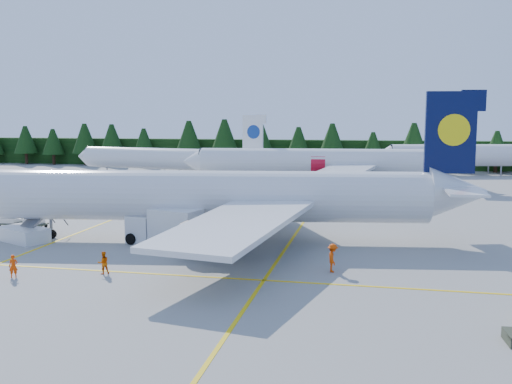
% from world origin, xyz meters
% --- Properties ---
extents(ground, '(320.00, 320.00, 0.00)m').
position_xyz_m(ground, '(0.00, 0.00, 0.00)').
color(ground, gray).
rests_on(ground, ground).
extents(taxi_stripe_a, '(0.25, 120.00, 0.01)m').
position_xyz_m(taxi_stripe_a, '(-14.00, 20.00, 0.01)').
color(taxi_stripe_a, yellow).
rests_on(taxi_stripe_a, ground).
extents(taxi_stripe_b, '(0.25, 120.00, 0.01)m').
position_xyz_m(taxi_stripe_b, '(6.00, 20.00, 0.01)').
color(taxi_stripe_b, yellow).
rests_on(taxi_stripe_b, ground).
extents(taxi_stripe_cross, '(80.00, 0.25, 0.01)m').
position_xyz_m(taxi_stripe_cross, '(0.00, -6.00, 0.01)').
color(taxi_stripe_cross, yellow).
rests_on(taxi_stripe_cross, ground).
extents(treeline_hedge, '(220.00, 4.00, 6.00)m').
position_xyz_m(treeline_hedge, '(0.00, 82.00, 3.00)').
color(treeline_hedge, black).
rests_on(treeline_hedge, ground).
extents(airliner_navy, '(44.13, 36.08, 12.87)m').
position_xyz_m(airliner_navy, '(-1.73, 5.13, 3.87)').
color(airliner_navy, silver).
rests_on(airliner_navy, ground).
extents(airliner_red, '(43.17, 35.39, 12.55)m').
position_xyz_m(airliner_red, '(3.82, 46.11, 3.77)').
color(airliner_red, silver).
rests_on(airliner_red, ground).
extents(airliner_far_left, '(38.07, 10.68, 11.18)m').
position_xyz_m(airliner_far_left, '(-25.32, 55.12, 3.51)').
color(airliner_far_left, silver).
rests_on(airliner_far_left, ground).
extents(airliner_far_right, '(41.13, 12.86, 12.15)m').
position_xyz_m(airliner_far_right, '(32.27, 71.73, 3.81)').
color(airliner_far_right, silver).
rests_on(airliner_far_right, ground).
extents(airstairs, '(5.67, 7.14, 4.20)m').
position_xyz_m(airstairs, '(-16.65, 1.93, 0.91)').
color(airstairs, silver).
rests_on(airstairs, ground).
extents(service_truck, '(6.96, 4.06, 3.17)m').
position_xyz_m(service_truck, '(-4.27, 2.78, 1.57)').
color(service_truck, silver).
rests_on(service_truck, ground).
extents(uld_pair, '(4.99, 2.12, 1.66)m').
position_xyz_m(uld_pair, '(-20.63, 7.22, 1.12)').
color(uld_pair, '#383D2C').
rests_on(uld_pair, ground).
extents(crew_a, '(0.67, 0.59, 1.55)m').
position_xyz_m(crew_a, '(-10.63, -8.73, 0.78)').
color(crew_a, '#EF4005').
rests_on(crew_a, ground).
extents(crew_b, '(0.97, 0.95, 1.58)m').
position_xyz_m(crew_b, '(-5.12, -6.67, 0.79)').
color(crew_b, '#DA5704').
rests_on(crew_b, ground).
extents(crew_c, '(0.70, 0.91, 2.00)m').
position_xyz_m(crew_c, '(10.29, -2.99, 1.00)').
color(crew_c, '#E14004').
rests_on(crew_c, ground).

